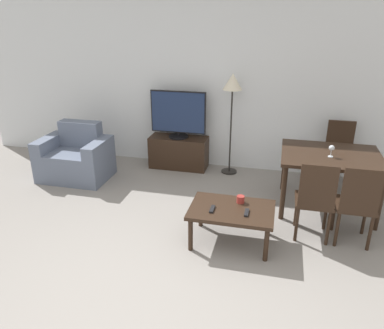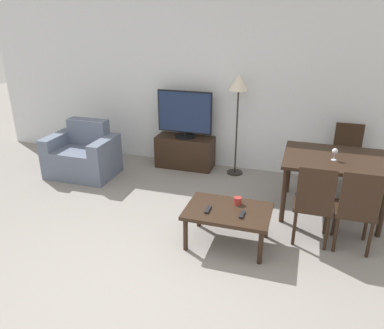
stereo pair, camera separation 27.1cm
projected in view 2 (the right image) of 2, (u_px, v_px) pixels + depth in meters
The scene contains 15 objects.
ground_plane at pixel (129, 300), 3.26m from camera, with size 18.00×18.00×0.00m, color gray.
wall_back at pixel (221, 82), 5.64m from camera, with size 7.99×0.06×2.70m.
armchair at pixel (83, 156), 5.67m from camera, with size 0.99×0.70×0.81m.
tv_stand at pixel (185, 152), 5.97m from camera, with size 0.91×0.37×0.50m.
tv at pixel (185, 114), 5.73m from camera, with size 0.86×0.30×0.73m.
coffee_table at pixel (228, 214), 3.92m from camera, with size 0.89×0.60×0.41m.
dining_table at pixel (334, 164), 4.46m from camera, with size 1.18×0.96×0.73m.
dining_chair_near at pixel (314, 201), 3.87m from camera, with size 0.40×0.40×0.92m.
dining_chair_far at pixel (347, 154), 5.15m from camera, with size 0.40×0.40×0.92m.
dining_chair_near_right at pixel (357, 207), 3.76m from camera, with size 0.40×0.40×0.92m.
floor_lamp at pixel (238, 91), 5.33m from camera, with size 0.28×0.28×1.52m.
remote_primary at pixel (242, 214), 3.79m from camera, with size 0.04×0.15×0.02m.
remote_secondary at pixel (208, 210), 3.89m from camera, with size 0.04×0.15×0.02m.
cup_white_near at pixel (238, 201), 4.00m from camera, with size 0.08×0.08×0.08m.
wine_glass_left at pixel (335, 152), 4.31m from camera, with size 0.07×0.07×0.15m.
Camera 2 is at (1.30, -2.28, 2.33)m, focal length 35.00 mm.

